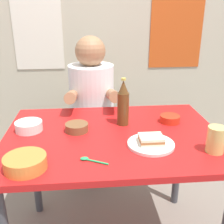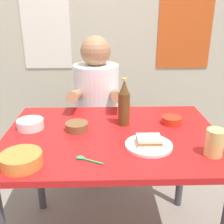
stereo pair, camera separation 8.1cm
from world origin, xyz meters
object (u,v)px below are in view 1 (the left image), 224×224
object	(u,v)px
dining_table	(113,150)
condiment_bowl_brown	(77,127)
sandwich	(151,139)
beer_mug	(216,140)
beer_bottle	(123,104)
plate_orange	(151,144)
stool	(93,145)
person_seated	(92,94)

from	to	relation	value
dining_table	condiment_bowl_brown	bearing A→B (deg)	165.16
sandwich	dining_table	bearing A→B (deg)	139.01
beer_mug	dining_table	bearing A→B (deg)	152.72
sandwich	beer_bottle	xyz separation A→B (m)	(-0.10, 0.26, 0.09)
dining_table	beer_mug	world-z (taller)	beer_mug
plate_orange	stool	bearing A→B (deg)	108.57
stool	person_seated	xyz separation A→B (m)	(0.00, -0.01, 0.42)
beer_mug	condiment_bowl_brown	distance (m)	0.68
person_seated	condiment_bowl_brown	size ratio (longest dim) A/B	6.00
stool	beer_bottle	xyz separation A→B (m)	(0.16, -0.51, 0.51)
person_seated	condiment_bowl_brown	bearing A→B (deg)	-98.90
sandwich	beer_mug	distance (m)	0.29
sandwich	beer_bottle	distance (m)	0.29
plate_orange	sandwich	distance (m)	0.02
plate_orange	condiment_bowl_brown	bearing A→B (deg)	151.19
stool	person_seated	bearing A→B (deg)	-90.00
dining_table	condiment_bowl_brown	distance (m)	0.22
stool	beer_mug	size ratio (longest dim) A/B	3.57
sandwich	beer_bottle	world-z (taller)	beer_bottle
sandwich	beer_bottle	bearing A→B (deg)	110.71
person_seated	plate_orange	bearing A→B (deg)	-71.17
sandwich	beer_mug	world-z (taller)	beer_mug
plate_orange	sandwich	xyz separation A→B (m)	(0.00, 0.00, 0.02)
stool	sandwich	world-z (taller)	sandwich
beer_mug	plate_orange	bearing A→B (deg)	163.17
beer_mug	condiment_bowl_brown	bearing A→B (deg)	156.18
beer_mug	beer_bottle	distance (m)	0.51
plate_orange	condiment_bowl_brown	size ratio (longest dim) A/B	1.83
stool	plate_orange	distance (m)	0.91
plate_orange	beer_bottle	size ratio (longest dim) A/B	0.84
condiment_bowl_brown	beer_bottle	bearing A→B (deg)	15.06
person_seated	condiment_bowl_brown	xyz separation A→B (m)	(-0.09, -0.57, -0.00)
person_seated	plate_orange	distance (m)	0.81
stool	plate_orange	world-z (taller)	plate_orange
person_seated	beer_mug	bearing A→B (deg)	-57.76
person_seated	beer_mug	world-z (taller)	person_seated
plate_orange	beer_mug	bearing A→B (deg)	-16.83
stool	beer_mug	xyz separation A→B (m)	(0.53, -0.86, 0.45)
beer_bottle	dining_table	bearing A→B (deg)	-119.77
dining_table	sandwich	bearing A→B (deg)	-40.99
dining_table	beer_mug	xyz separation A→B (m)	(0.44, -0.23, 0.15)
person_seated	condiment_bowl_brown	distance (m)	0.58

